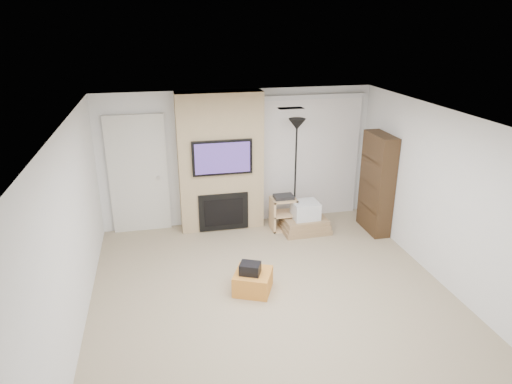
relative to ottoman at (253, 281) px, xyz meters
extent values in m
cube|color=tan|center=(0.25, -0.28, -0.15)|extent=(5.00, 5.50, 0.00)
cube|color=white|center=(0.25, -0.28, 2.35)|extent=(5.00, 5.50, 0.00)
cube|color=white|center=(0.25, 2.47, 1.10)|extent=(5.00, 0.00, 2.50)
cube|color=white|center=(0.25, -3.03, 1.10)|extent=(5.00, 0.00, 2.50)
cube|color=white|center=(-2.25, -0.28, 1.10)|extent=(0.00, 5.50, 2.50)
cube|color=white|center=(2.75, -0.28, 1.10)|extent=(0.00, 5.50, 2.50)
cube|color=silver|center=(0.65, 0.52, 2.35)|extent=(0.35, 0.18, 0.01)
cube|color=orange|center=(0.00, 0.00, 0.00)|extent=(0.66, 0.66, 0.30)
cube|color=black|center=(-0.04, -0.02, 0.23)|extent=(0.35, 0.32, 0.16)
cube|color=tan|center=(-0.10, 2.27, 1.10)|extent=(1.50, 0.40, 2.50)
cube|color=black|center=(-0.10, 2.04, 1.25)|extent=(1.05, 0.06, 0.62)
cube|color=#2D1E4E|center=(-0.10, 2.01, 1.25)|extent=(0.96, 0.00, 0.54)
cube|color=black|center=(-0.10, 2.06, 0.22)|extent=(0.90, 0.04, 0.70)
cube|color=black|center=(-0.10, 2.04, 0.22)|extent=(0.70, 0.02, 0.50)
cube|color=silver|center=(-1.55, 2.43, 0.92)|extent=(1.02, 0.08, 2.14)
cube|color=#BCB8AE|center=(-1.55, 2.44, 0.87)|extent=(0.90, 0.05, 2.05)
cylinder|color=silver|center=(-1.21, 2.39, 0.85)|extent=(0.07, 0.06, 0.07)
cube|color=silver|center=(1.65, 2.41, 2.18)|extent=(1.98, 0.10, 0.08)
cube|color=white|center=(1.65, 2.42, 0.99)|extent=(1.90, 0.03, 2.29)
cylinder|color=black|center=(1.20, 1.94, -0.13)|extent=(0.30, 0.30, 0.03)
cylinder|color=black|center=(1.20, 1.94, 0.82)|extent=(0.03, 0.03, 1.90)
cone|color=black|center=(1.20, 1.94, 1.79)|extent=(0.30, 0.30, 0.19)
cube|color=#E1B580|center=(0.78, 1.91, 0.15)|extent=(0.04, 0.38, 0.60)
cube|color=#E1B580|center=(1.19, 1.91, 0.15)|extent=(0.04, 0.38, 0.60)
cube|color=#E1B580|center=(0.98, 1.91, -0.14)|extent=(0.45, 0.38, 0.03)
cube|color=#E1B580|center=(0.98, 1.91, 0.15)|extent=(0.45, 0.38, 0.03)
cube|color=#E1B580|center=(0.98, 1.91, 0.43)|extent=(0.45, 0.38, 0.03)
cube|color=black|center=(0.98, 1.91, 0.48)|extent=(0.35, 0.25, 0.06)
cube|color=#A28058|center=(1.34, 1.73, -0.10)|extent=(0.86, 0.66, 0.09)
cube|color=#A28058|center=(1.34, 1.73, -0.02)|extent=(0.82, 0.62, 0.08)
cube|color=#A28058|center=(1.34, 1.73, 0.07)|extent=(0.78, 0.58, 0.08)
cube|color=silver|center=(1.34, 1.73, 0.26)|extent=(0.48, 0.43, 0.31)
cube|color=#332112|center=(2.59, 1.51, 0.75)|extent=(0.30, 0.80, 1.80)
cube|color=#332112|center=(2.57, 1.51, 0.30)|extent=(0.26, 0.72, 0.02)
cube|color=#332112|center=(2.57, 1.51, 0.75)|extent=(0.26, 0.72, 0.02)
cube|color=#332112|center=(2.57, 1.51, 1.20)|extent=(0.26, 0.72, 0.02)
camera|label=1|loc=(-1.17, -5.48, 3.49)|focal=32.00mm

